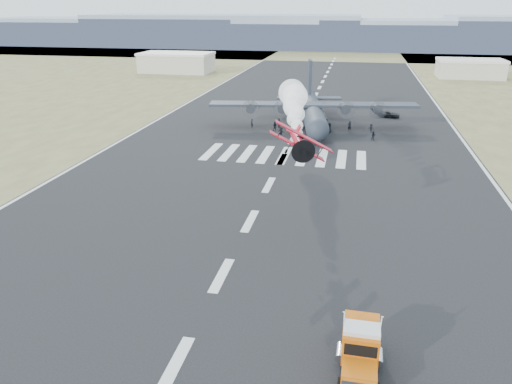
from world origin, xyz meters
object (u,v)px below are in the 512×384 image
(crew_e, at_px, (330,128))
(crew_g, at_px, (349,126))
(crew_b, at_px, (373,136))
(hangar_right, at_px, (470,68))
(crew_f, at_px, (281,132))
(transport_aircraft, at_px, (312,110))
(support_vehicle, at_px, (389,114))
(hangar_left, at_px, (177,62))
(crew_c, at_px, (371,128))
(crew_h, at_px, (275,126))
(aerobatic_biplane, at_px, (299,142))
(semi_truck, at_px, (360,349))
(crew_a, at_px, (252,123))
(crew_d, at_px, (279,123))

(crew_e, bearing_deg, crew_g, -56.41)
(crew_b, xyz_separation_m, crew_g, (-4.30, 6.69, 0.09))
(hangar_right, xyz_separation_m, crew_f, (-48.33, -88.24, -2.16))
(transport_aircraft, height_order, support_vehicle, transport_aircraft)
(hangar_left, relative_size, crew_b, 14.68)
(crew_c, distance_m, crew_e, 7.74)
(crew_e, xyz_separation_m, crew_h, (-10.15, -0.97, -0.01))
(crew_c, bearing_deg, crew_g, -4.52)
(aerobatic_biplane, xyz_separation_m, support_vehicle, (12.51, 58.23, -8.55))
(crew_c, xyz_separation_m, crew_h, (-17.74, -2.53, 0.12))
(aerobatic_biplane, xyz_separation_m, crew_e, (1.01, 42.26, -8.26))
(semi_truck, relative_size, crew_g, 4.00)
(crew_a, bearing_deg, crew_e, 93.68)
(semi_truck, distance_m, crew_f, 61.41)
(transport_aircraft, bearing_deg, hangar_right, 51.72)
(support_vehicle, bearing_deg, crew_h, 143.57)
(crew_c, bearing_deg, crew_a, 6.18)
(transport_aircraft, bearing_deg, crew_a, -167.85)
(crew_h, bearing_deg, crew_g, 13.53)
(crew_b, xyz_separation_m, crew_c, (-0.30, 6.02, -0.04))
(crew_g, bearing_deg, crew_b, 98.02)
(aerobatic_biplane, xyz_separation_m, crew_h, (-9.14, 41.29, -8.27))
(crew_d, height_order, crew_e, crew_e)
(semi_truck, distance_m, crew_g, 66.90)
(hangar_right, distance_m, crew_d, 95.15)
(aerobatic_biplane, distance_m, support_vehicle, 60.16)
(crew_c, relative_size, crew_d, 0.91)
(crew_c, distance_m, crew_h, 17.92)
(crew_a, xyz_separation_m, crew_f, (6.62, -5.99, 0.01))
(crew_f, distance_m, crew_g, 13.98)
(semi_truck, xyz_separation_m, crew_d, (-15.76, 66.90, -0.75))
(crew_h, bearing_deg, crew_f, -65.99)
(crew_b, xyz_separation_m, crew_h, (-18.04, 3.49, 0.08))
(crew_d, height_order, crew_g, crew_g)
(crew_e, distance_m, crew_g, 4.22)
(crew_a, height_order, crew_e, crew_e)
(hangar_left, relative_size, aerobatic_biplane, 3.98)
(crew_b, distance_m, crew_h, 18.37)
(crew_d, relative_size, crew_f, 1.04)
(hangar_right, bearing_deg, transport_aircraft, -119.31)
(crew_b, distance_m, crew_c, 6.03)
(support_vehicle, xyz_separation_m, crew_e, (-11.50, -15.96, 0.30))
(hangar_right, bearing_deg, aerobatic_biplane, -108.04)
(hangar_right, relative_size, crew_h, 11.22)
(crew_b, distance_m, crew_e, 9.06)
(semi_truck, distance_m, support_vehicle, 80.79)
(crew_d, bearing_deg, transport_aircraft, -122.75)
(hangar_left, distance_m, crew_e, 97.56)
(crew_f, bearing_deg, transport_aircraft, -89.36)
(crew_b, bearing_deg, crew_d, 166.26)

